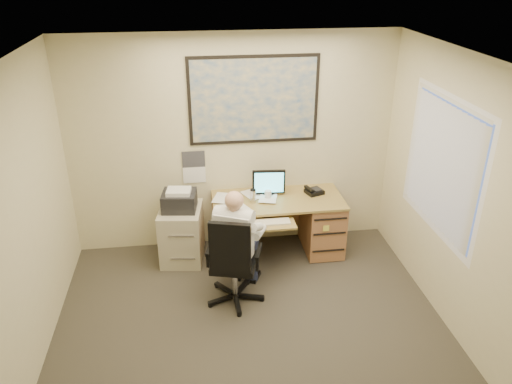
{
  "coord_description": "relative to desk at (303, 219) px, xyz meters",
  "views": [
    {
      "loc": [
        -0.5,
        -3.52,
        3.47
      ],
      "look_at": [
        0.16,
        1.3,
        1.14
      ],
      "focal_mm": 35.0,
      "sensor_mm": 36.0,
      "label": 1
    }
  ],
  "objects": [
    {
      "name": "room_shell",
      "position": [
        -0.84,
        -1.9,
        0.91
      ],
      "size": [
        4.0,
        4.5,
        2.7
      ],
      "color": "#353229",
      "rests_on": "ground"
    },
    {
      "name": "desk",
      "position": [
        0.0,
        0.0,
        0.0
      ],
      "size": [
        1.6,
        0.97,
        1.07
      ],
      "color": "#9F8644",
      "rests_on": "ground"
    },
    {
      "name": "world_map",
      "position": [
        -0.58,
        0.33,
        1.46
      ],
      "size": [
        1.56,
        0.03,
        1.06
      ],
      "primitive_type": "cube",
      "color": "#1E4C93",
      "rests_on": "room_shell"
    },
    {
      "name": "wall_calendar",
      "position": [
        -1.33,
        0.34,
        0.64
      ],
      "size": [
        0.28,
        0.01,
        0.42
      ],
      "primitive_type": "cube",
      "color": "white",
      "rests_on": "room_shell"
    },
    {
      "name": "window_blinds",
      "position": [
        1.13,
        -1.1,
        1.11
      ],
      "size": [
        0.06,
        1.4,
        1.3
      ],
      "primitive_type": null,
      "color": "beige",
      "rests_on": "room_shell"
    },
    {
      "name": "filing_cabinet",
      "position": [
        -1.53,
        -0.01,
        -0.03
      ],
      "size": [
        0.57,
        0.65,
        0.96
      ],
      "rotation": [
        0.0,
        0.0,
        -0.13
      ],
      "color": "#BAB396",
      "rests_on": "ground"
    },
    {
      "name": "office_chair",
      "position": [
        -0.95,
        -0.97,
        -0.12
      ],
      "size": [
        0.79,
        0.79,
        1.08
      ],
      "rotation": [
        0.0,
        0.0,
        -0.27
      ],
      "color": "black",
      "rests_on": "ground"
    },
    {
      "name": "person",
      "position": [
        -0.96,
        -0.89,
        0.21
      ],
      "size": [
        0.79,
        0.9,
        1.3
      ],
      "primitive_type": null,
      "rotation": [
        0.0,
        0.0,
        -0.43
      ],
      "color": "white",
      "rests_on": "office_chair"
    }
  ]
}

